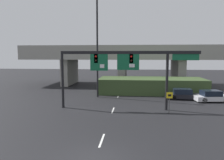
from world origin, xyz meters
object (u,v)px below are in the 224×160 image
speed_limit_sign (169,99)px  parked_sedan_mid_right (212,96)px  parked_sedan_near_right (183,94)px  signal_gantry (123,63)px  highway_light_pole_near (97,44)px

speed_limit_sign → parked_sedan_mid_right: (6.23, 6.30, -0.78)m
speed_limit_sign → parked_sedan_near_right: bearing=68.0°
parked_sedan_mid_right → signal_gantry: bearing=-164.1°
signal_gantry → parked_sedan_near_right: 10.73m
highway_light_pole_near → parked_sedan_near_right: size_ratio=3.09×
speed_limit_sign → highway_light_pole_near: size_ratio=0.16×
signal_gantry → highway_light_pole_near: bearing=120.1°
highway_light_pole_near → parked_sedan_near_right: bearing=-2.4°
parked_sedan_near_right → speed_limit_sign: bearing=-108.9°
parked_sedan_near_right → parked_sedan_mid_right: bearing=-16.3°
signal_gantry → parked_sedan_near_right: (7.71, 6.08, -4.34)m
speed_limit_sign → highway_light_pole_near: highway_light_pole_near is taller
highway_light_pole_near → parked_sedan_mid_right: bearing=-6.2°
highway_light_pole_near → speed_limit_sign: bearing=-42.9°
signal_gantry → speed_limit_sign: signal_gantry is taller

